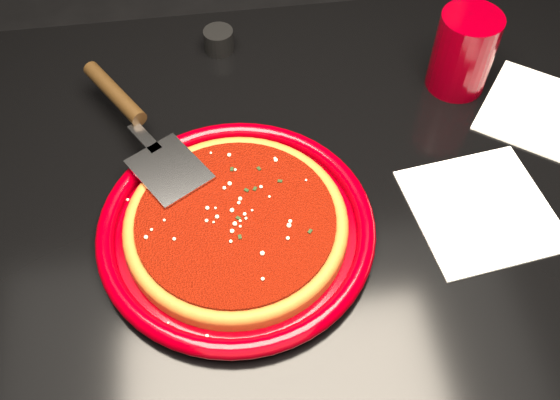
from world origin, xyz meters
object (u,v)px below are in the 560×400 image
object	(u,v)px
table	(295,314)
plate	(236,227)
cup	(463,52)
ramekin	(219,40)
pizza_server	(141,126)

from	to	relation	value
table	plate	xyz separation A→B (m)	(-0.09, -0.06, 0.39)
table	cup	bearing A→B (deg)	32.53
ramekin	plate	bearing A→B (deg)	-91.23
pizza_server	cup	bearing A→B (deg)	-23.78
table	cup	distance (m)	0.54
pizza_server	ramekin	bearing A→B (deg)	26.77
table	ramekin	distance (m)	0.50
pizza_server	cup	size ratio (longest dim) A/B	2.70
plate	cup	size ratio (longest dim) A/B	2.84
pizza_server	cup	distance (m)	0.48
pizza_server	ramekin	size ratio (longest dim) A/B	7.05
cup	plate	bearing A→B (deg)	-147.54
table	pizza_server	size ratio (longest dim) A/B	3.58
plate	ramekin	size ratio (longest dim) A/B	7.42
ramekin	cup	bearing A→B (deg)	-20.45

